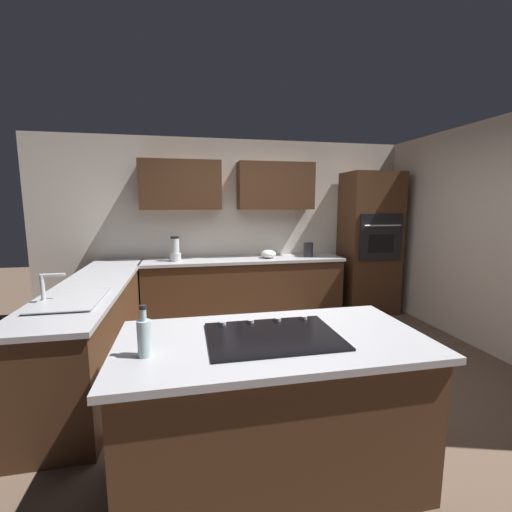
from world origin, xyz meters
TOP-DOWN VIEW (x-y plane):
  - ground_plane at (0.00, 0.00)m, footprint 14.00×14.00m
  - wall_back at (0.07, -2.05)m, footprint 6.00×0.44m
  - wall_left at (-2.45, -0.30)m, footprint 0.10×4.00m
  - lower_cabinets_back at (0.10, -1.72)m, footprint 2.80×0.60m
  - countertop_back at (0.10, -1.72)m, footprint 2.84×0.64m
  - lower_cabinets_side at (1.82, -0.55)m, footprint 0.60×2.90m
  - countertop_side at (1.82, -0.55)m, footprint 0.64×2.94m
  - island_base at (0.42, 1.22)m, footprint 1.71×0.85m
  - island_top at (0.42, 1.22)m, footprint 1.79×0.93m
  - wall_oven at (-1.85, -1.72)m, footprint 0.80×0.66m
  - sink_unit at (1.83, 0.16)m, footprint 0.46×0.70m
  - cooktop at (0.42, 1.21)m, footprint 0.76×0.56m
  - blender at (1.05, -1.67)m, footprint 0.15×0.15m
  - mixing_bowl at (-0.25, -1.67)m, footprint 0.22×0.22m
  - kettle at (-0.85, -1.67)m, footprint 0.14×0.14m
  - oil_bottle at (1.13, 1.33)m, footprint 0.07×0.07m

SIDE VIEW (x-z plane):
  - ground_plane at x=0.00m, z-range 0.00..0.00m
  - lower_cabinets_back at x=0.10m, z-range 0.00..0.86m
  - lower_cabinets_side at x=1.82m, z-range 0.00..0.86m
  - island_base at x=0.42m, z-range 0.00..0.86m
  - countertop_back at x=0.10m, z-range 0.86..0.90m
  - countertop_side at x=1.82m, z-range 0.86..0.90m
  - island_top at x=0.42m, z-range 0.86..0.90m
  - cooktop at x=0.42m, z-range 0.89..0.92m
  - sink_unit at x=1.83m, z-range 0.80..1.03m
  - mixing_bowl at x=-0.25m, z-range 0.90..1.02m
  - oil_bottle at x=1.13m, z-range 0.87..1.14m
  - kettle at x=-0.85m, z-range 0.90..1.11m
  - blender at x=1.05m, z-range 0.88..1.21m
  - wall_oven at x=-1.85m, z-range 0.00..2.14m
  - wall_left at x=-2.45m, z-range 0.00..2.60m
  - wall_back at x=0.07m, z-range 0.15..2.75m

